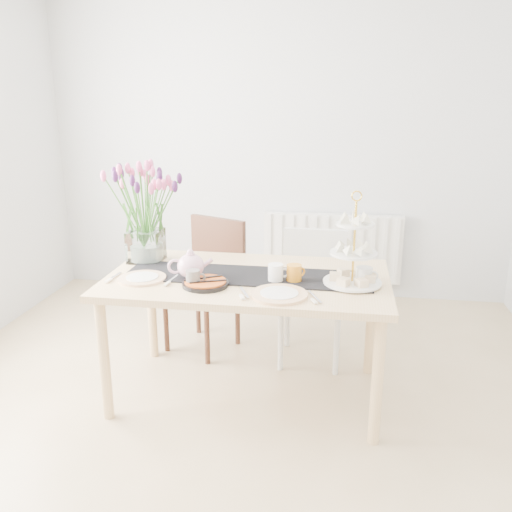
# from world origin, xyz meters

# --- Properties ---
(room_shell) EXTENTS (4.50, 4.50, 4.50)m
(room_shell) POSITION_xyz_m (0.00, 0.00, 1.30)
(room_shell) COLOR tan
(room_shell) RESTS_ON ground
(radiator) EXTENTS (1.20, 0.08, 0.60)m
(radiator) POSITION_xyz_m (0.50, 2.19, 0.45)
(radiator) COLOR white
(radiator) RESTS_ON room_shell
(dining_table) EXTENTS (1.60, 0.90, 0.75)m
(dining_table) POSITION_xyz_m (0.05, 0.45, 0.67)
(dining_table) COLOR #D9B274
(dining_table) RESTS_ON ground
(chair_brown) EXTENTS (0.59, 0.59, 0.91)m
(chair_brown) POSITION_xyz_m (-0.34, 1.09, 0.53)
(chair_brown) COLOR #391F14
(chair_brown) RESTS_ON ground
(chair_white) EXTENTS (0.44, 0.44, 0.87)m
(chair_white) POSITION_xyz_m (0.40, 1.02, 0.51)
(chair_white) COLOR silver
(chair_white) RESTS_ON ground
(table_runner) EXTENTS (1.40, 0.35, 0.01)m
(table_runner) POSITION_xyz_m (0.05, 0.45, 0.75)
(table_runner) COLOR black
(table_runner) RESTS_ON dining_table
(tulip_vase) EXTENTS (0.71, 0.71, 0.61)m
(tulip_vase) POSITION_xyz_m (-0.62, 0.64, 1.14)
(tulip_vase) COLOR silver
(tulip_vase) RESTS_ON dining_table
(cake_stand) EXTENTS (0.32, 0.32, 0.46)m
(cake_stand) POSITION_xyz_m (0.64, 0.40, 0.88)
(cake_stand) COLOR gold
(cake_stand) RESTS_ON dining_table
(teapot) EXTENTS (0.29, 0.26, 0.16)m
(teapot) POSITION_xyz_m (-0.25, 0.35, 0.83)
(teapot) COLOR silver
(teapot) RESTS_ON dining_table
(cream_jug) EXTENTS (0.11, 0.11, 0.09)m
(cream_jug) POSITION_xyz_m (0.70, 0.43, 0.80)
(cream_jug) COLOR silver
(cream_jug) RESTS_ON dining_table
(tart_tin) EXTENTS (0.25, 0.25, 0.03)m
(tart_tin) POSITION_xyz_m (-0.14, 0.25, 0.76)
(tart_tin) COLOR black
(tart_tin) RESTS_ON dining_table
(mug_grey) EXTENTS (0.10, 0.10, 0.09)m
(mug_grey) POSITION_xyz_m (-0.21, 0.24, 0.80)
(mug_grey) COLOR slate
(mug_grey) RESTS_ON dining_table
(mug_white) EXTENTS (0.10, 0.10, 0.10)m
(mug_white) POSITION_xyz_m (0.22, 0.38, 0.80)
(mug_white) COLOR white
(mug_white) RESTS_ON dining_table
(mug_orange) EXTENTS (0.12, 0.12, 0.10)m
(mug_orange) POSITION_xyz_m (0.32, 0.39, 0.80)
(mug_orange) COLOR orange
(mug_orange) RESTS_ON dining_table
(plate_left) EXTENTS (0.30, 0.30, 0.01)m
(plate_left) POSITION_xyz_m (-0.52, 0.30, 0.76)
(plate_left) COLOR white
(plate_left) RESTS_ON dining_table
(plate_right) EXTENTS (0.39, 0.39, 0.02)m
(plate_right) POSITION_xyz_m (0.27, 0.17, 0.76)
(plate_right) COLOR silver
(plate_right) RESTS_ON dining_table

